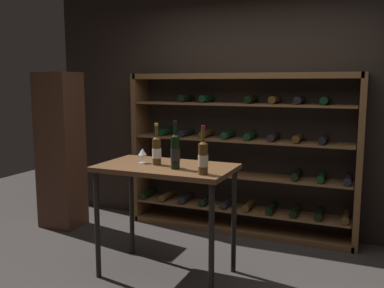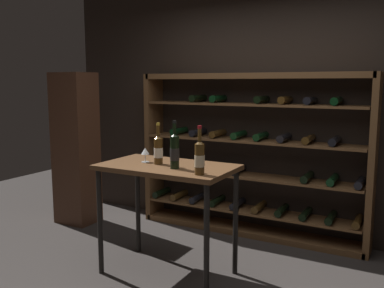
% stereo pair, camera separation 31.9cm
% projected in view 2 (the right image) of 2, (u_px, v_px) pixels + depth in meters
% --- Properties ---
extents(back_wall, '(5.24, 0.10, 2.78)m').
position_uv_depth(back_wall, '(276.00, 106.00, 4.48)').
color(back_wall, black).
rests_on(back_wall, ground).
extents(wine_rack, '(2.50, 0.32, 1.74)m').
position_uv_depth(wine_rack, '(250.00, 157.00, 4.47)').
color(wine_rack, brown).
rests_on(wine_rack, ground).
extents(tasting_table, '(1.12, 0.65, 0.96)m').
position_uv_depth(tasting_table, '(167.00, 178.00, 3.50)').
color(tasting_table, brown).
rests_on(tasting_table, ground).
extents(display_cabinet, '(0.44, 0.36, 1.75)m').
position_uv_depth(display_cabinet, '(76.00, 149.00, 4.86)').
color(display_cabinet, '#4C2D1E').
rests_on(display_cabinet, ground).
extents(wine_bottle_black_capsule, '(0.08, 0.08, 0.37)m').
position_uv_depth(wine_bottle_black_capsule, '(200.00, 157.00, 3.10)').
color(wine_bottle_black_capsule, '#4C3314').
rests_on(wine_bottle_black_capsule, tasting_table).
extents(wine_bottle_gold_foil, '(0.08, 0.08, 0.35)m').
position_uv_depth(wine_bottle_gold_foil, '(158.00, 150.00, 3.50)').
color(wine_bottle_gold_foil, '#4C3314').
rests_on(wine_bottle_gold_foil, tasting_table).
extents(wine_bottle_amber_reserve, '(0.07, 0.07, 0.39)m').
position_uv_depth(wine_bottle_amber_reserve, '(175.00, 151.00, 3.32)').
color(wine_bottle_amber_reserve, black).
rests_on(wine_bottle_amber_reserve, tasting_table).
extents(wine_glass_stemmed_left, '(0.07, 0.07, 0.13)m').
position_uv_depth(wine_glass_stemmed_left, '(145.00, 152.00, 3.59)').
color(wine_glass_stemmed_left, silver).
rests_on(wine_glass_stemmed_left, tasting_table).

